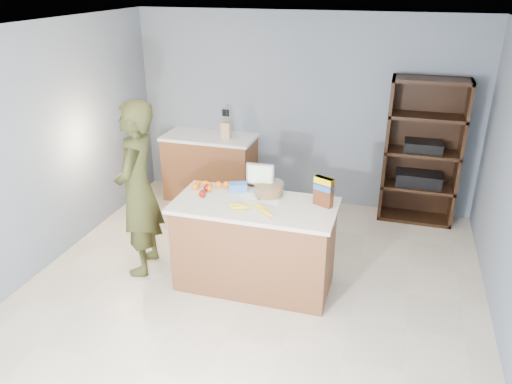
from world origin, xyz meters
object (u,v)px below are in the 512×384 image
(person, at_px, (138,190))
(cereal_box, at_px, (324,189))
(tv, at_px, (260,175))
(counter_peninsula, at_px, (255,248))
(shelving_unit, at_px, (422,154))

(person, distance_m, cereal_box, 1.86)
(tv, bearing_deg, person, -163.05)
(counter_peninsula, height_order, shelving_unit, shelving_unit)
(person, height_order, tv, person)
(shelving_unit, relative_size, cereal_box, 6.38)
(counter_peninsula, distance_m, tv, 0.72)
(shelving_unit, height_order, tv, shelving_unit)
(tv, bearing_deg, shelving_unit, 47.30)
(tv, xyz_separation_m, cereal_box, (0.67, -0.18, 0.00))
(tv, distance_m, cereal_box, 0.69)
(shelving_unit, bearing_deg, cereal_box, -115.80)
(counter_peninsula, height_order, cereal_box, cereal_box)
(shelving_unit, bearing_deg, person, -143.08)
(person, height_order, cereal_box, person)
(counter_peninsula, relative_size, cereal_box, 5.53)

